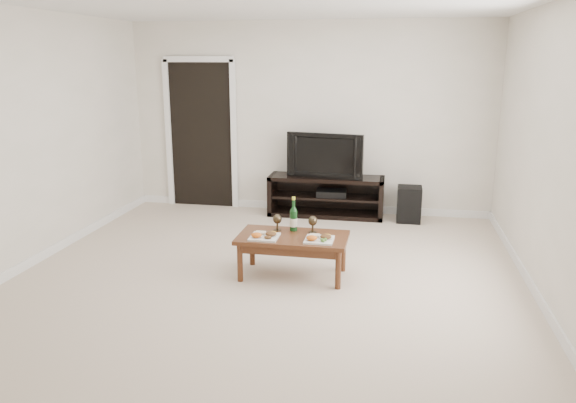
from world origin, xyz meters
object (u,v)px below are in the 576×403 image
Objects in this scene: subwoofer at (409,204)px; coffee_table at (293,256)px; television at (327,155)px; media_console at (326,196)px.

subwoofer reaches higher than coffee_table.
television reaches higher than subwoofer.
television is 2.35m from coffee_table.
television is at bearing 88.63° from coffee_table.
media_console is at bearing 176.22° from subwoofer.
media_console is 1.12m from subwoofer.
subwoofer is at bearing -3.87° from media_console.
subwoofer is (1.11, -0.08, -0.62)m from television.
television is (-0.00, 0.00, 0.57)m from media_console.
television is at bearing 176.22° from subwoofer.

